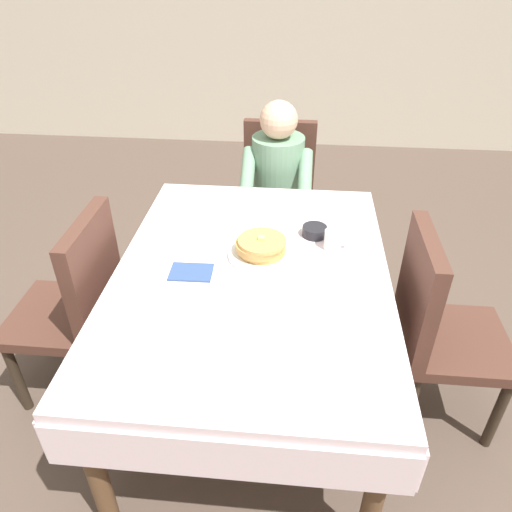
# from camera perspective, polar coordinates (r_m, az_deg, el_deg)

# --- Properties ---
(ground_plane) EXTENTS (14.00, 14.00, 0.00)m
(ground_plane) POSITION_cam_1_polar(r_m,az_deg,el_deg) (2.45, -0.43, -15.86)
(ground_plane) COLOR brown
(dining_table_main) EXTENTS (1.12, 1.52, 0.74)m
(dining_table_main) POSITION_cam_1_polar(r_m,az_deg,el_deg) (2.00, -0.51, -3.81)
(dining_table_main) COLOR silver
(dining_table_main) RESTS_ON ground
(chair_diner) EXTENTS (0.44, 0.45, 0.93)m
(chair_diner) POSITION_cam_1_polar(r_m,az_deg,el_deg) (3.05, 2.61, 7.93)
(chair_diner) COLOR #4C2D23
(chair_diner) RESTS_ON ground
(diner_person) EXTENTS (0.40, 0.43, 1.12)m
(diner_person) POSITION_cam_1_polar(r_m,az_deg,el_deg) (2.85, 2.50, 9.04)
(diner_person) COLOR gray
(diner_person) RESTS_ON ground
(chair_right_side) EXTENTS (0.45, 0.44, 0.93)m
(chair_right_side) POSITION_cam_1_polar(r_m,az_deg,el_deg) (2.15, 20.52, -7.29)
(chair_right_side) COLOR #4C2D23
(chair_right_side) RESTS_ON ground
(chair_left_side) EXTENTS (0.45, 0.44, 0.93)m
(chair_left_side) POSITION_cam_1_polar(r_m,az_deg,el_deg) (2.27, -20.31, -4.86)
(chair_left_side) COLOR #4C2D23
(chair_left_side) RESTS_ON ground
(plate_breakfast) EXTENTS (0.28, 0.28, 0.02)m
(plate_breakfast) POSITION_cam_1_polar(r_m,az_deg,el_deg) (2.03, 0.62, 0.21)
(plate_breakfast) COLOR white
(plate_breakfast) RESTS_ON dining_table_main
(breakfast_stack) EXTENTS (0.21, 0.21, 0.08)m
(breakfast_stack) POSITION_cam_1_polar(r_m,az_deg,el_deg) (2.00, 0.58, 1.22)
(breakfast_stack) COLOR tan
(breakfast_stack) RESTS_ON plate_breakfast
(cup_coffee) EXTENTS (0.11, 0.08, 0.08)m
(cup_coffee) POSITION_cam_1_polar(r_m,az_deg,el_deg) (2.08, 9.16, 1.90)
(cup_coffee) COLOR white
(cup_coffee) RESTS_ON dining_table_main
(bowl_butter) EXTENTS (0.11, 0.11, 0.04)m
(bowl_butter) POSITION_cam_1_polar(r_m,az_deg,el_deg) (2.17, 6.93, 2.94)
(bowl_butter) COLOR black
(bowl_butter) RESTS_ON dining_table_main
(syrup_pitcher) EXTENTS (0.08, 0.08, 0.07)m
(syrup_pitcher) POSITION_cam_1_polar(r_m,az_deg,el_deg) (2.17, -5.86, 3.49)
(syrup_pitcher) COLOR silver
(syrup_pitcher) RESTS_ON dining_table_main
(fork_left_of_plate) EXTENTS (0.02, 0.18, 0.00)m
(fork_left_of_plate) POSITION_cam_1_polar(r_m,az_deg,el_deg) (2.03, -4.77, 0.05)
(fork_left_of_plate) COLOR silver
(fork_left_of_plate) RESTS_ON dining_table_main
(knife_right_of_plate) EXTENTS (0.03, 0.20, 0.00)m
(knife_right_of_plate) POSITION_cam_1_polar(r_m,az_deg,el_deg) (2.01, 5.98, -0.52)
(knife_right_of_plate) COLOR silver
(knife_right_of_plate) RESTS_ON dining_table_main
(spoon_near_edge) EXTENTS (0.15, 0.02, 0.00)m
(spoon_near_edge) POSITION_cam_1_polar(r_m,az_deg,el_deg) (1.79, 0.68, -5.20)
(spoon_near_edge) COLOR silver
(spoon_near_edge) RESTS_ON dining_table_main
(napkin_folded) EXTENTS (0.17, 0.12, 0.01)m
(napkin_folded) POSITION_cam_1_polar(r_m,az_deg,el_deg) (1.95, -7.66, -1.90)
(napkin_folded) COLOR #334C7F
(napkin_folded) RESTS_ON dining_table_main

